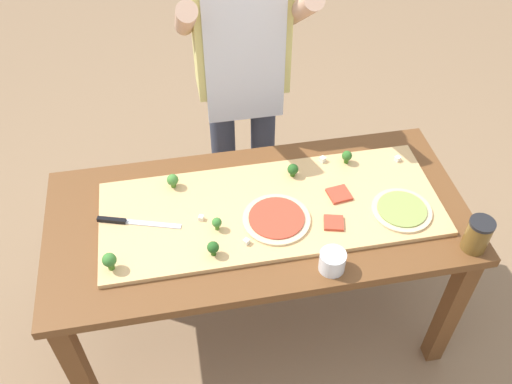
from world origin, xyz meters
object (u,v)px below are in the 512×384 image
pizza_whole_tomato_red (276,219)px  cheese_crumble_d (246,241)px  cheese_crumble_c (201,218)px  cook_center (242,67)px  prep_table (258,231)px  broccoli_floret_center_right (173,180)px  pizza_slice_near_right (334,223)px  broccoli_floret_front_mid (213,248)px  pizza_slice_far_right (339,194)px  broccoli_floret_front_left (293,170)px  sauce_jar (478,235)px  cheese_crumble_b (398,159)px  flour_cup (332,262)px  broccoli_floret_back_right (217,223)px  chefs_knife (127,222)px  broccoli_floret_front_right (347,156)px  pizza_whole_pesto_green (402,210)px  cheese_crumble_a (323,159)px  broccoli_floret_back_mid (109,260)px

pizza_whole_tomato_red → cheese_crumble_d: bearing=-145.3°
cheese_crumble_c → cook_center: 0.75m
prep_table → pizza_whole_tomato_red: pizza_whole_tomato_red is taller
broccoli_floret_center_right → pizza_slice_near_right: bearing=-28.3°
broccoli_floret_center_right → broccoli_floret_front_mid: 0.39m
pizza_slice_far_right → broccoli_floret_front_left: size_ratio=1.46×
pizza_whole_tomato_red → broccoli_floret_front_mid: size_ratio=4.23×
pizza_whole_tomato_red → cheese_crumble_c: (-0.28, 0.05, 0.00)m
broccoli_floret_front_left → sauce_jar: (0.56, -0.47, 0.02)m
sauce_jar → cook_center: bearing=125.4°
cheese_crumble_b → cheese_crumble_d: 0.77m
broccoli_floret_front_left → sauce_jar: 0.73m
prep_table → pizza_whole_tomato_red: (0.06, -0.06, 0.13)m
cheese_crumble_d → flour_cup: bearing=-28.5°
cheese_crumble_d → cook_center: size_ratio=0.01×
broccoli_floret_back_right → pizza_slice_far_right: bearing=9.7°
chefs_knife → broccoli_floret_front_right: (0.91, 0.17, 0.03)m
pizza_whole_pesto_green → cook_center: size_ratio=0.14×
pizza_slice_near_right → cheese_crumble_a: 0.35m
pizza_slice_near_right → broccoli_floret_back_right: (-0.43, 0.06, 0.03)m
broccoli_floret_center_right → sauce_jar: size_ratio=0.44×
cheese_crumble_a → cook_center: (-0.27, 0.44, 0.20)m
cheese_crumble_b → cheese_crumble_a: bearing=170.4°
broccoli_floret_front_mid → flour_cup: broccoli_floret_front_mid is taller
prep_table → chefs_knife: (-0.50, 0.03, 0.13)m
pizza_slice_far_right → cheese_crumble_d: 0.44m
chefs_knife → broccoli_floret_center_right: 0.25m
broccoli_floret_back_mid → broccoli_floret_front_left: 0.80m
broccoli_floret_front_mid → cheese_crumble_d: bearing=12.8°
prep_table → pizza_slice_near_right: 0.32m
prep_table → pizza_slice_far_right: (0.33, 0.02, 0.13)m
cheese_crumble_c → cook_center: cook_center is taller
broccoli_floret_front_left → cheese_crumble_c: 0.43m
broccoli_floret_back_right → cook_center: size_ratio=0.03×
broccoli_floret_front_mid → cheese_crumble_d: broccoli_floret_front_mid is taller
pizza_whole_tomato_red → pizza_slice_far_right: size_ratio=3.11×
pizza_whole_pesto_green → pizza_slice_far_right: size_ratio=2.78×
cheese_crumble_a → pizza_slice_near_right: bearing=-98.5°
cook_center → cheese_crumble_d: bearing=-98.6°
pizza_whole_pesto_green → broccoli_floret_front_mid: (-0.73, -0.08, 0.03)m
prep_table → cook_center: size_ratio=0.97×
chefs_knife → broccoli_floret_back_right: bearing=-15.4°
cook_center → broccoli_floret_front_right: bearing=-52.0°
broccoli_floret_back_right → sauce_jar: bearing=-14.9°
pizza_slice_far_right → pizza_slice_near_right: bearing=-114.1°
broccoli_floret_back_mid → sauce_jar: 1.30m
broccoli_floret_front_right → cheese_crumble_a: 0.10m
prep_table → broccoli_floret_front_right: (0.41, 0.20, 0.16)m
pizza_slice_near_right → broccoli_floret_front_right: (0.15, 0.32, 0.03)m
chefs_knife → broccoli_floret_front_mid: 0.36m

